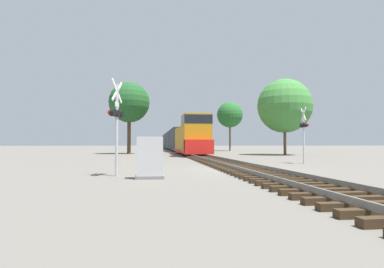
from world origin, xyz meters
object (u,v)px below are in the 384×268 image
Objects in this scene: crossing_signal_near at (116,118)px; tree_mid_background at (129,103)px; freight_train at (173,141)px; tree_far_right at (285,106)px; relay_cabinet at (150,158)px; crossing_signal_far at (304,128)px; tree_deep_background at (230,115)px.

tree_mid_background reaches higher than crossing_signal_near.
tree_mid_background is (-1.60, 27.90, 4.43)m from crossing_signal_near.
tree_mid_background is at bearing -106.43° from freight_train.
tree_mid_background reaches higher than tree_far_right.
tree_mid_background reaches higher than relay_cabinet.
crossing_signal_near is at bearing 126.63° from crossing_signal_far.
crossing_signal_near reaches higher than relay_cabinet.
freight_train is at bearing 108.92° from tree_far_right.
relay_cabinet is 29.82m from tree_mid_background.
crossing_signal_far is 0.41× the size of tree_far_right.
crossing_signal_far is at bearing -58.41° from tree_mid_background.
tree_mid_background is (-7.66, -25.97, 4.81)m from freight_train.
crossing_signal_near is 0.42× the size of tree_mid_background.
tree_far_right is (11.16, -32.57, 3.85)m from freight_train.
relay_cabinet is 0.18× the size of tree_far_right.
freight_train is 47.87m from crossing_signal_far.
tree_deep_background is at bearing 39.15° from tree_mid_background.
crossing_signal_far is 12.79m from relay_cabinet.
crossing_signal_far is (5.61, -47.54, 0.35)m from freight_train.
tree_mid_background is (-18.82, 6.60, 0.97)m from tree_far_right.
tree_far_right is at bearing -86.66° from tree_deep_background.
tree_deep_background reaches higher than relay_cabinet.
tree_far_right reaches higher than crossing_signal_far.
tree_mid_background is at bearing 160.67° from tree_far_right.
crossing_signal_far is 0.39× the size of tree_mid_background.
crossing_signal_near is 2.44m from relay_cabinet.
tree_deep_background is (17.60, 14.33, -0.03)m from tree_mid_background.
relay_cabinet is at bearing -108.60° from tree_deep_background.
crossing_signal_near is (-6.05, -53.86, 0.39)m from freight_train.
crossing_signal_far is 25.72m from tree_mid_background.
crossing_signal_near is 2.48× the size of relay_cabinet.
crossing_signal_far is at bearing 137.95° from crossing_signal_near.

